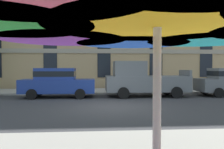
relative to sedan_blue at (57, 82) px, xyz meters
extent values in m
plane|color=#38383A|center=(3.06, -3.70, -0.95)|extent=(120.00, 120.00, 0.00)
cube|color=#B2ADA3|center=(3.06, 3.10, -0.89)|extent=(56.00, 3.60, 0.12)
cube|color=tan|center=(3.06, 11.30, 7.05)|extent=(40.06, 12.00, 16.00)
cube|color=#9E937F|center=(3.06, 5.26, 2.25)|extent=(39.26, 0.08, 0.36)
cube|color=#9E937F|center=(3.06, 5.26, 5.45)|extent=(39.26, 0.08, 0.36)
cube|color=navy|center=(0.05, 0.00, -0.25)|extent=(4.40, 1.76, 0.80)
cube|color=navy|center=(-0.10, 0.00, 0.49)|extent=(2.30, 1.55, 0.68)
cube|color=black|center=(-0.10, 0.00, 0.49)|extent=(2.32, 1.57, 0.32)
cylinder|color=black|center=(1.42, 0.88, -0.65)|extent=(0.60, 0.22, 0.60)
cylinder|color=black|center=(1.42, -0.88, -0.65)|extent=(0.60, 0.22, 0.60)
cylinder|color=black|center=(-1.31, 0.88, -0.65)|extent=(0.60, 0.22, 0.60)
cylinder|color=black|center=(-1.31, -0.88, -0.65)|extent=(0.60, 0.22, 0.60)
cube|color=slate|center=(5.50, 0.00, -0.13)|extent=(5.10, 1.90, 0.96)
cube|color=slate|center=(4.40, 0.00, 0.80)|extent=(1.90, 1.75, 0.90)
cube|color=slate|center=(7.97, 0.00, 0.53)|extent=(0.16, 1.75, 0.36)
cylinder|color=black|center=(7.08, 0.95, -0.61)|extent=(0.68, 0.22, 0.68)
cylinder|color=black|center=(7.08, -0.95, -0.61)|extent=(0.68, 0.22, 0.68)
cylinder|color=black|center=(3.92, 0.95, -0.61)|extent=(0.68, 0.22, 0.68)
cylinder|color=black|center=(3.92, -0.95, -0.61)|extent=(0.68, 0.22, 0.68)
cylinder|color=black|center=(9.71, 0.88, -0.65)|extent=(0.60, 0.22, 0.60)
cylinder|color=black|center=(9.71, -0.88, -0.65)|extent=(0.60, 0.22, 0.60)
cylinder|color=silver|center=(2.67, -12.70, 0.30)|extent=(0.06, 0.06, 2.50)
cone|color=#199EB2|center=(3.43, -11.94, 1.34)|extent=(1.29, 1.29, 0.42)
cone|color=blue|center=(2.67, -11.62, 1.34)|extent=(1.29, 1.29, 0.42)
cone|color=#662D9E|center=(1.91, -11.94, 1.34)|extent=(1.29, 1.29, 0.42)
camera|label=1|loc=(2.23, -14.31, 0.84)|focal=37.32mm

